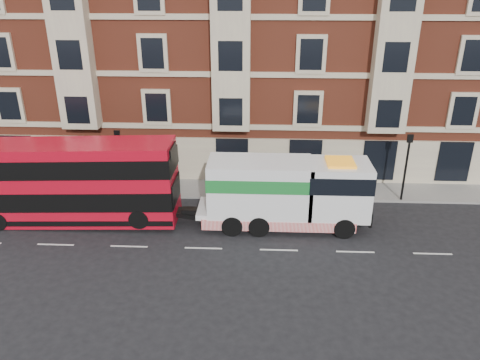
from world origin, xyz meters
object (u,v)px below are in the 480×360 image
object	(u,v)px
double_decker_bus	(71,181)
pedestrian	(6,176)
box_van	(14,185)
tow_truck	(283,192)

from	to	relation	value
double_decker_bus	pedestrian	xyz separation A→B (m)	(-6.33, 4.21, -1.60)
double_decker_bus	box_van	xyz separation A→B (m)	(-4.53, 1.90, -1.15)
tow_truck	box_van	bearing A→B (deg)	173.46
tow_truck	pedestrian	bearing A→B (deg)	167.10
double_decker_bus	tow_truck	size ratio (longest dim) A/B	1.25
box_van	pedestrian	world-z (taller)	box_van
double_decker_bus	box_van	world-z (taller)	double_decker_bus
tow_truck	box_van	xyz separation A→B (m)	(-16.59, 1.90, -0.71)
double_decker_bus	box_van	distance (m)	5.05
tow_truck	box_van	distance (m)	16.72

